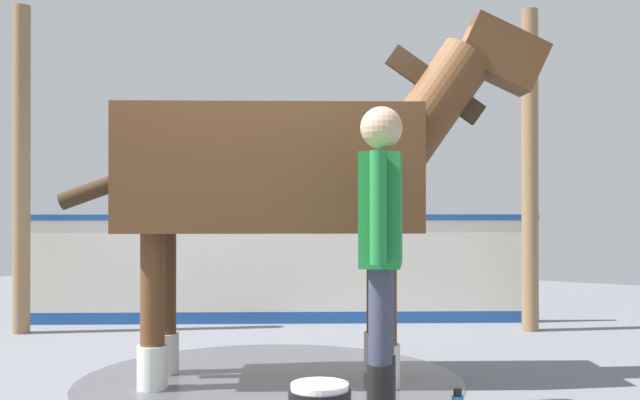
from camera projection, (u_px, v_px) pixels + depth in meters
name	position (u px, v px, depth m)	size (l,w,h in m)	color
ground_plane	(244.00, 384.00, 5.16)	(16.00, 16.00, 0.02)	slate
wet_patch	(270.00, 380.00, 5.23)	(2.67, 2.67, 0.00)	#4C4C54
barrier_wall	(280.00, 273.00, 7.73)	(4.58, 2.91, 1.12)	silver
roof_post_near	(530.00, 170.00, 7.29)	(0.16, 0.16, 3.10)	olive
roof_post_far	(22.00, 169.00, 7.16)	(0.16, 0.16, 3.10)	olive
horse	(289.00, 175.00, 5.24)	(2.98, 2.04, 2.55)	brown
handler	(381.00, 238.00, 4.22)	(0.40, 0.65, 1.77)	black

